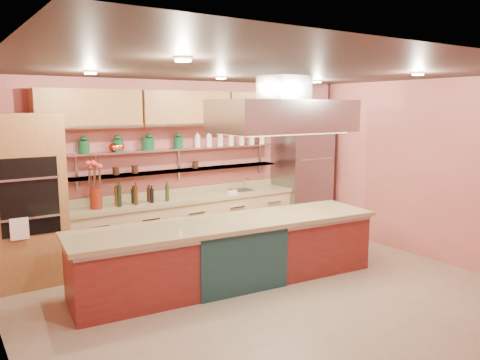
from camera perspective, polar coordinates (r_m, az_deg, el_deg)
floor at (r=6.12m, az=3.90°, el=-14.05°), size 6.00×5.00×0.02m
ceiling at (r=5.65m, az=4.21°, el=13.18°), size 6.00×5.00×0.02m
wall_back at (r=7.83m, az=-7.23°, el=1.67°), size 6.00×0.04×2.80m
wall_front at (r=4.09m, az=26.13°, el=-5.85°), size 6.00×0.04×2.80m
wall_left at (r=4.58m, az=-27.23°, el=-4.42°), size 0.04×5.00×2.80m
wall_right at (r=7.91m, az=21.51°, el=1.19°), size 0.04×5.00×2.80m
oven_stack at (r=6.82m, az=-24.66°, el=-2.28°), size 0.95×0.64×2.30m
refrigerator at (r=8.89m, az=7.57°, el=0.25°), size 0.95×0.72×2.10m
back_counter at (r=7.72m, az=-6.42°, el=-5.49°), size 3.84×0.64×0.93m
wall_shelf_lower at (r=7.70m, az=-7.12°, el=1.18°), size 3.60×0.26×0.03m
wall_shelf_upper at (r=7.66m, az=-7.17°, el=3.77°), size 3.60×0.26×0.03m
upper_cabinets at (r=7.61m, az=-6.75°, el=8.65°), size 4.60×0.36×0.55m
range_hood at (r=6.62m, az=5.33°, el=7.77°), size 2.00×1.00×0.45m
ceiling_downlights at (r=5.81m, az=2.96°, el=12.78°), size 4.00×2.80×0.02m
island at (r=6.39m, az=-1.27°, el=-8.79°), size 4.22×1.31×0.87m
flower_vase at (r=7.00m, az=-17.18°, el=-2.15°), size 0.20×0.20×0.30m
oil_bottle_cluster at (r=7.23m, az=-11.79°, el=-1.68°), size 0.91×0.59×0.28m
kitchen_scale at (r=7.97m, az=-1.06°, el=-1.23°), size 0.17×0.14×0.09m
bar_faucet at (r=8.23m, az=0.57°, el=-0.51°), size 0.04×0.04×0.20m
copper_kettle at (r=7.22m, az=-15.10°, el=3.87°), size 0.22×0.22×0.13m
green_canister at (r=7.40m, az=-11.28°, el=4.33°), size 0.16×0.16×0.18m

